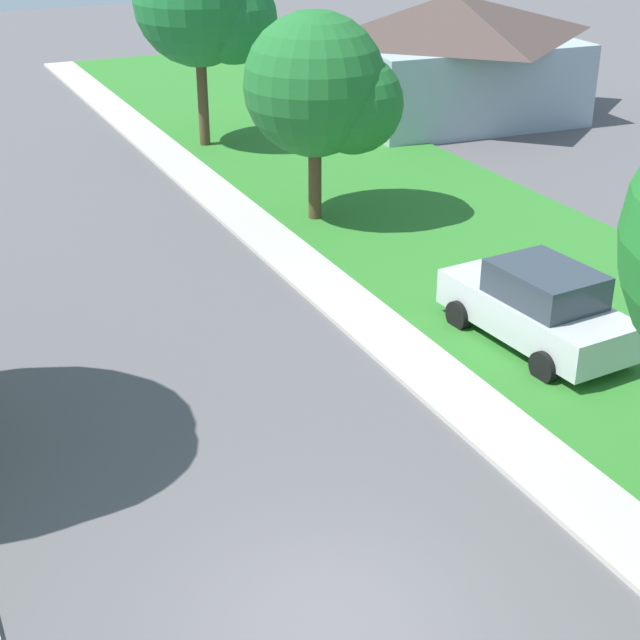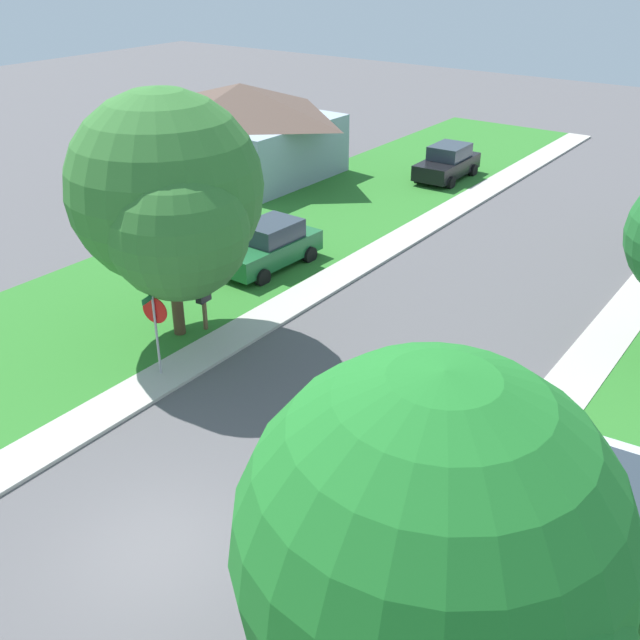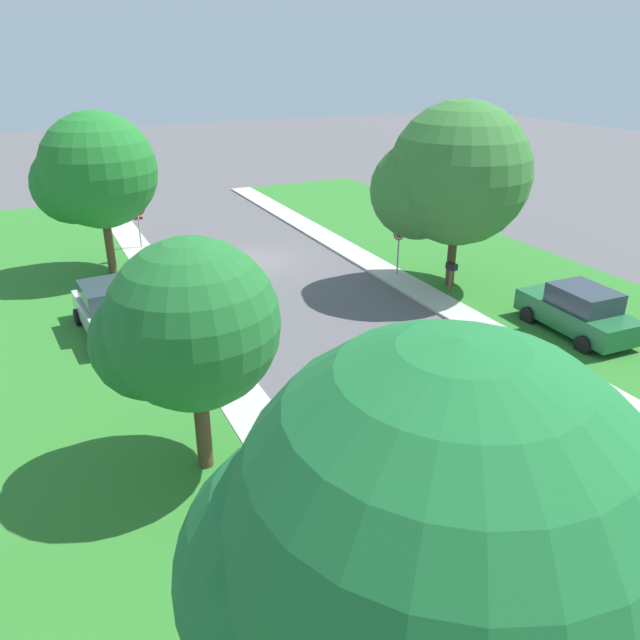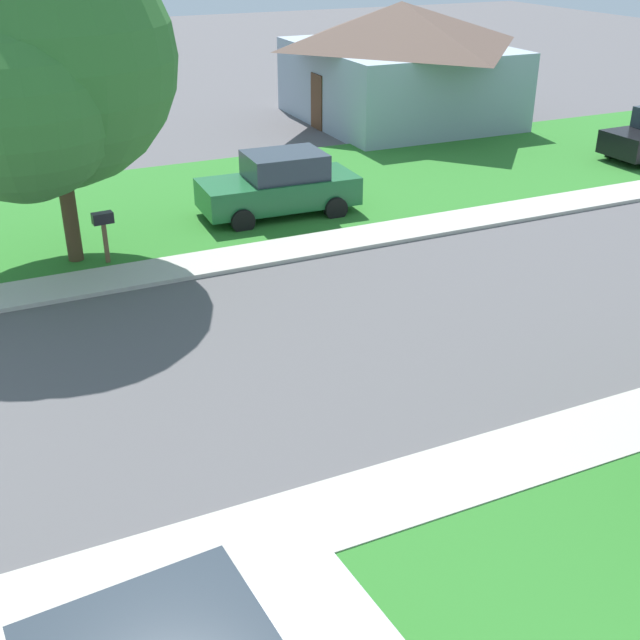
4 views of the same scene
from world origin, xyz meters
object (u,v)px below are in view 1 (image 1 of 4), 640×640
(car_silver_near_corner, at_px, (538,306))
(tree_across_right, at_px, (325,90))
(house_right_setback, at_px, (450,54))
(tree_sidewalk_far, at_px, (207,6))

(car_silver_near_corner, xyz_separation_m, tree_across_right, (-0.63, 8.69, 2.75))
(tree_across_right, bearing_deg, house_right_setback, 42.70)
(tree_sidewalk_far, xyz_separation_m, house_right_setback, (9.79, 0.35, -2.36))
(tree_across_right, xyz_separation_m, house_right_setback, (9.59, 8.85, -1.25))
(car_silver_near_corner, height_order, house_right_setback, house_right_setback)
(tree_sidewalk_far, height_order, tree_across_right, tree_sidewalk_far)
(tree_sidewalk_far, distance_m, tree_across_right, 8.57)
(tree_sidewalk_far, height_order, house_right_setback, tree_sidewalk_far)
(tree_across_right, distance_m, house_right_setback, 13.10)
(car_silver_near_corner, relative_size, house_right_setback, 0.47)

